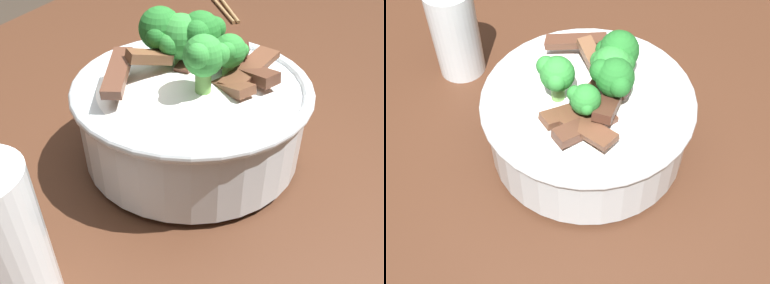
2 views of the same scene
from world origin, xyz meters
TOP-DOWN VIEW (x-y plane):
  - dining_table at (0.00, 0.00)m, footprint 1.33×0.81m
  - rice_bowl at (0.08, 0.10)m, footprint 0.25×0.25m
  - drinking_glass at (0.30, 0.05)m, footprint 0.06×0.06m
  - chopsticks_pair at (-0.42, -0.04)m, footprint 0.19×0.14m

SIDE VIEW (x-z plane):
  - dining_table at x=0.00m, z-range 0.27..1.08m
  - chopsticks_pair at x=-0.42m, z-range 0.81..0.82m
  - drinking_glass at x=0.30m, z-range 0.81..0.94m
  - rice_bowl at x=0.08m, z-range 0.80..0.96m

